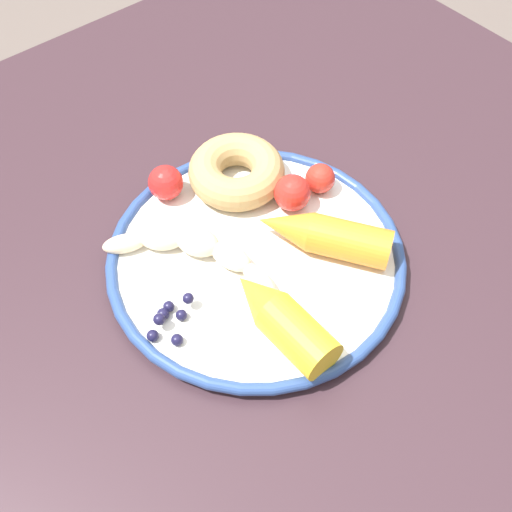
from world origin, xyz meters
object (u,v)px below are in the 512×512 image
object	(u,v)px
dining_table	(267,284)
donut	(237,171)
carrot_orange	(323,235)
tomato_mid	(320,178)
plate	(256,258)
tomato_near	(166,183)
carrot_yellow	(281,319)
tomato_far	(292,193)
banana	(195,249)
blueberry_pile	(169,319)

from	to	relation	value
dining_table	donut	world-z (taller)	donut
carrot_orange	tomato_mid	distance (m)	0.08
plate	tomato_mid	distance (m)	0.12
plate	carrot_orange	size ratio (longest dim) A/B	2.25
tomato_near	carrot_yellow	bearing A→B (deg)	-4.61
carrot_orange	tomato_mid	size ratio (longest dim) A/B	4.13
tomato_mid	plate	bearing A→B (deg)	-76.62
dining_table	tomato_mid	bearing A→B (deg)	97.05
tomato_mid	dining_table	bearing A→B (deg)	-82.95
donut	tomato_far	size ratio (longest dim) A/B	2.66
carrot_yellow	tomato_mid	distance (m)	0.19
banana	donut	bearing A→B (deg)	119.02
tomato_mid	carrot_orange	bearing A→B (deg)	-41.25
carrot_orange	blueberry_pile	size ratio (longest dim) A/B	2.35
donut	plate	bearing A→B (deg)	-27.84
blueberry_pile	tomato_far	distance (m)	0.19
dining_table	tomato_mid	distance (m)	0.14
banana	blueberry_pile	distance (m)	0.08
donut	blueberry_pile	world-z (taller)	donut
carrot_orange	banana	bearing A→B (deg)	-124.23
banana	carrot_yellow	size ratio (longest dim) A/B	1.36
tomato_mid	donut	bearing A→B (deg)	-135.24
carrot_yellow	blueberry_pile	world-z (taller)	carrot_yellow
carrot_orange	blueberry_pile	xyz separation A→B (m)	(-0.03, -0.17, -0.01)
plate	tomato_near	xyz separation A→B (m)	(-0.13, -0.02, 0.02)
tomato_mid	carrot_yellow	bearing A→B (deg)	-54.39
plate	carrot_yellow	distance (m)	0.09
tomato_near	banana	bearing A→B (deg)	-16.76
donut	tomato_far	xyz separation A→B (m)	(0.06, 0.02, 0.00)
carrot_orange	donut	bearing A→B (deg)	-175.14
dining_table	tomato_mid	world-z (taller)	tomato_mid
dining_table	tomato_far	world-z (taller)	tomato_far
banana	carrot_orange	world-z (taller)	carrot_orange
tomato_near	blueberry_pile	bearing A→B (deg)	-34.05
plate	tomato_far	distance (m)	0.08
banana	carrot_yellow	bearing A→B (deg)	4.72
blueberry_pile	tomato_near	distance (m)	0.16
plate	blueberry_pile	size ratio (longest dim) A/B	5.29
dining_table	donut	bearing A→B (deg)	166.82
blueberry_pile	tomato_far	size ratio (longest dim) A/B	1.45
plate	carrot_yellow	bearing A→B (deg)	-25.03
carrot_yellow	tomato_far	xyz separation A→B (m)	(-0.11, 0.11, -0.00)
dining_table	blueberry_pile	world-z (taller)	blueberry_pile
blueberry_pile	tomato_far	bearing A→B (deg)	101.34
carrot_orange	tomato_near	xyz separation A→B (m)	(-0.16, -0.08, -0.00)
dining_table	banana	xyz separation A→B (m)	(-0.02, -0.08, 0.11)
plate	carrot_yellow	world-z (taller)	carrot_yellow
plate	carrot_orange	distance (m)	0.07
carrot_orange	carrot_yellow	world-z (taller)	carrot_yellow
plate	donut	xyz separation A→B (m)	(-0.09, 0.05, 0.02)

